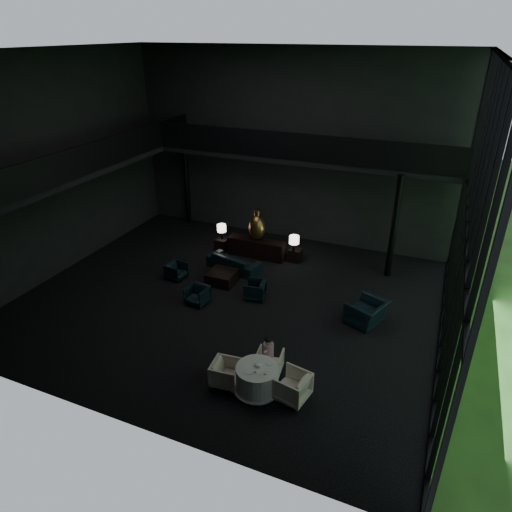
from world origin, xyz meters
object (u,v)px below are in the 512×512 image
at_px(table_lamp_right, 294,240).
at_px(dining_chair_east, 292,385).
at_px(console, 257,248).
at_px(coffee_table, 222,277).
at_px(bronze_urn, 257,227).
at_px(dining_chair_west, 226,372).
at_px(side_table_left, 222,244).
at_px(side_table_right, 295,255).
at_px(sofa, 234,259).
at_px(lounge_armchair_west, 176,271).
at_px(table_lamp_left, 222,229).
at_px(window_armchair, 367,307).
at_px(dining_chair_north, 269,362).
at_px(dining_table, 257,381).
at_px(lounge_armchair_south, 197,295).
at_px(child, 268,347).
at_px(lounge_armchair_east, 255,290).

distance_m(table_lamp_right, dining_chair_east, 7.61).
xyz_separation_m(console, coffee_table, (-0.34, -2.51, -0.16)).
relative_size(bronze_urn, dining_chair_west, 1.78).
bearing_deg(side_table_left, side_table_right, 4.62).
bearing_deg(sofa, lounge_armchair_west, 54.30).
xyz_separation_m(table_lamp_left, window_armchair, (6.71, -3.03, -0.41)).
bearing_deg(side_table_right, dining_chair_north, -77.29).
bearing_deg(console, bronze_urn, 90.00).
xyz_separation_m(bronze_urn, table_lamp_right, (1.60, 0.01, -0.32)).
relative_size(lounge_armchair_west, dining_table, 0.48).
distance_m(lounge_armchair_south, window_armchair, 5.68).
distance_m(lounge_armchair_west, dining_table, 6.74).
xyz_separation_m(side_table_left, window_armchair, (6.71, -3.00, 0.31)).
bearing_deg(lounge_armchair_south, table_lamp_left, 111.77).
distance_m(side_table_right, window_armchair, 4.80).
bearing_deg(coffee_table, dining_chair_east, -46.90).
distance_m(table_lamp_left, child, 7.87).
bearing_deg(dining_chair_north, dining_table, 81.11).
distance_m(console, dining_chair_east, 8.19).
distance_m(bronze_urn, table_lamp_left, 1.63).
bearing_deg(side_table_right, lounge_armchair_south, -115.32).
xyz_separation_m(table_lamp_left, coffee_table, (1.26, -2.51, -0.76)).
height_order(side_table_left, coffee_table, side_table_left).
height_order(lounge_armchair_south, dining_chair_north, dining_chair_north).
xyz_separation_m(side_table_right, dining_chair_east, (2.41, -7.38, 0.17)).
height_order(side_table_right, window_armchair, window_armchair).
bearing_deg(dining_chair_east, dining_table, -72.99).
bearing_deg(dining_chair_east, window_armchair, 175.87).
distance_m(console, table_lamp_right, 1.71).
bearing_deg(child, coffee_table, -48.71).
xyz_separation_m(table_lamp_right, child, (1.44, -6.39, -0.24)).
distance_m(side_table_left, child, 7.86).
height_order(console, lounge_armchair_east, console).
height_order(sofa, lounge_armchair_south, sofa).
bearing_deg(dining_chair_east, dining_chair_north, -117.85).
relative_size(lounge_armchair_east, child, 1.03).
height_order(console, bronze_urn, bronze_urn).
distance_m(dining_table, dining_chair_north, 0.82).
height_order(dining_chair_east, dining_chair_west, dining_chair_east).
distance_m(bronze_urn, lounge_armchair_west, 3.74).
xyz_separation_m(lounge_armchair_east, dining_table, (1.86, -4.22, 0.01)).
distance_m(console, sofa, 1.42).
distance_m(lounge_armchair_east, dining_table, 4.61).
xyz_separation_m(side_table_left, child, (4.64, -6.33, 0.49)).
bearing_deg(dining_chair_east, lounge_armchair_east, -135.17).
distance_m(lounge_armchair_south, dining_chair_west, 4.17).
xyz_separation_m(side_table_right, dining_chair_west, (0.62, -7.55, 0.10)).
distance_m(lounge_armchair_east, lounge_armchair_south, 2.01).
relative_size(lounge_armchair_west, lounge_armchair_south, 0.93).
distance_m(sofa, dining_chair_east, 7.25).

